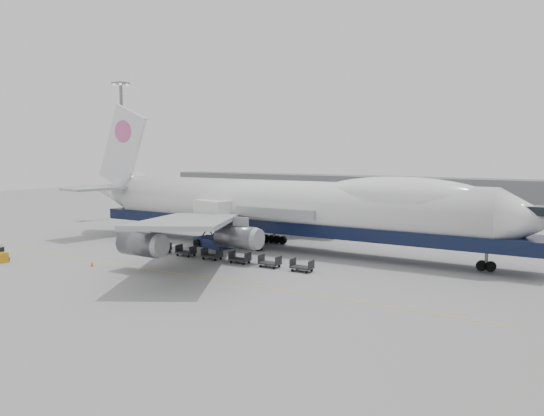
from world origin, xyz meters
The scene contains 13 objects.
ground centered at (0.00, 0.00, 0.00)m, with size 260.00×260.00×0.00m, color gray.
apron_line centered at (0.00, -6.00, 0.01)m, with size 60.00×0.15×0.01m, color gold.
hangar centered at (-10.00, 70.00, 3.50)m, with size 110.00×8.00×7.00m, color slate.
floodlight_mast centered at (-42.00, 24.00, 14.27)m, with size 2.40×2.40×25.43m.
airliner centered at (0.64, 12.00, 5.62)m, with size 67.00×55.30×19.98m.
catering_truck centered at (-8.36, 8.41, 3.46)m, with size 5.93×4.64×6.21m.
traffic_cone centered at (-12.27, -8.27, 0.26)m, with size 0.38×0.38×0.56m.
dolly_0 centered at (-11.31, 1.61, 0.53)m, with size 2.30×1.35×1.30m.
dolly_1 centered at (-7.33, 1.61, 0.53)m, with size 2.30×1.35×1.30m.
dolly_2 centered at (-3.36, 1.61, 0.53)m, with size 2.30×1.35×1.30m.
dolly_3 centered at (0.62, 1.61, 0.53)m, with size 2.30×1.35×1.30m.
dolly_4 centered at (4.60, 1.61, 0.53)m, with size 2.30×1.35×1.30m.
dolly_5 centered at (8.58, 1.61, 0.53)m, with size 2.30×1.35×1.30m.
Camera 1 is at (34.58, -46.53, 12.47)m, focal length 35.00 mm.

